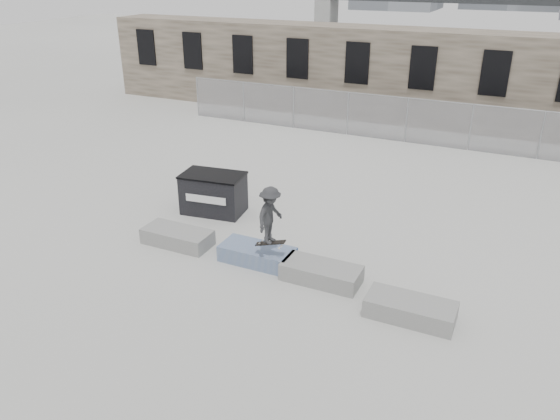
# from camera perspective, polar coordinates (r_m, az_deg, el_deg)

# --- Properties ---
(ground) EXTENTS (120.00, 120.00, 0.00)m
(ground) POSITION_cam_1_polar(r_m,az_deg,el_deg) (14.46, 1.18, -6.30)
(ground) COLOR beige
(ground) RESTS_ON ground
(stone_wall) EXTENTS (36.00, 2.58, 4.50)m
(stone_wall) POSITION_cam_1_polar(r_m,az_deg,el_deg) (28.53, 15.08, 13.25)
(stone_wall) COLOR brown
(stone_wall) RESTS_ON ground
(chainlink_fence) EXTENTS (22.06, 0.06, 2.02)m
(chainlink_fence) POSITION_cam_1_polar(r_m,az_deg,el_deg) (25.21, 13.08, 9.20)
(chainlink_fence) COLOR gray
(chainlink_fence) RESTS_ON ground
(planter_far_left) EXTENTS (2.00, 0.90, 0.45)m
(planter_far_left) POSITION_cam_1_polar(r_m,az_deg,el_deg) (15.91, -10.67, -2.72)
(planter_far_left) COLOR gray
(planter_far_left) RESTS_ON ground
(planter_center_left) EXTENTS (2.00, 0.90, 0.45)m
(planter_center_left) POSITION_cam_1_polar(r_m,az_deg,el_deg) (14.74, -2.38, -4.59)
(planter_center_left) COLOR #2F518F
(planter_center_left) RESTS_ON ground
(planter_center_right) EXTENTS (2.00, 0.90, 0.45)m
(planter_center_right) POSITION_cam_1_polar(r_m,az_deg,el_deg) (13.92, 4.33, -6.51)
(planter_center_right) COLOR gray
(planter_center_right) RESTS_ON ground
(planter_offset) EXTENTS (2.00, 0.90, 0.45)m
(planter_offset) POSITION_cam_1_polar(r_m,az_deg,el_deg) (12.89, 13.46, -9.99)
(planter_offset) COLOR gray
(planter_offset) RESTS_ON ground
(dumpster) EXTENTS (2.11, 1.45, 1.30)m
(dumpster) POSITION_cam_1_polar(r_m,az_deg,el_deg) (17.62, -6.97, 1.77)
(dumpster) COLOR black
(dumpster) RESTS_ON ground
(skateboarder) EXTENTS (0.81, 1.02, 1.65)m
(skateboarder) POSITION_cam_1_polar(r_m,az_deg,el_deg) (13.70, -1.03, -0.57)
(skateboarder) COLOR #2C2D2F
(skateboarder) RESTS_ON ground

